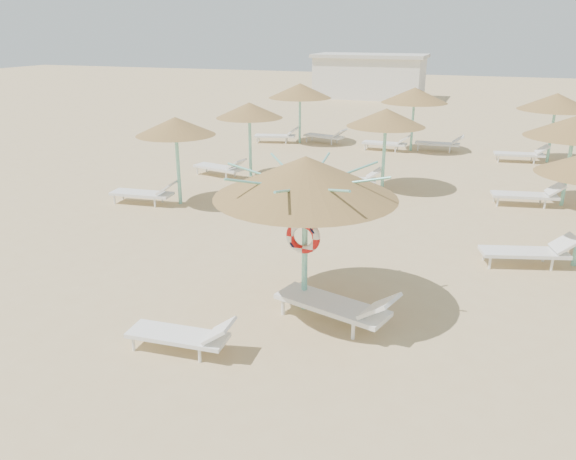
% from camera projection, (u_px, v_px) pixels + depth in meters
% --- Properties ---
extents(ground, '(120.00, 120.00, 0.00)m').
position_uv_depth(ground, '(288.00, 313.00, 10.62)').
color(ground, tan).
rests_on(ground, ground).
extents(main_palapa, '(3.32, 3.32, 2.98)m').
position_uv_depth(main_palapa, '(305.00, 178.00, 9.92)').
color(main_palapa, '#7CD7C2').
rests_on(main_palapa, ground).
extents(lounger_main_a, '(1.85, 0.66, 0.66)m').
position_uv_depth(lounger_main_a, '(184.00, 335.00, 9.25)').
color(lounger_main_a, white).
rests_on(lounger_main_a, ground).
extents(lounger_main_b, '(2.38, 1.29, 0.83)m').
position_uv_depth(lounger_main_b, '(339.00, 305.00, 10.06)').
color(lounger_main_b, white).
rests_on(lounger_main_b, ground).
extents(palapa_field, '(19.87, 14.26, 2.72)m').
position_uv_depth(palapa_field, '(489.00, 119.00, 18.17)').
color(palapa_field, '#7CD7C2').
rests_on(palapa_field, ground).
extents(service_hut, '(8.40, 4.40, 3.25)m').
position_uv_depth(service_hut, '(370.00, 76.00, 42.95)').
color(service_hut, silver).
rests_on(service_hut, ground).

